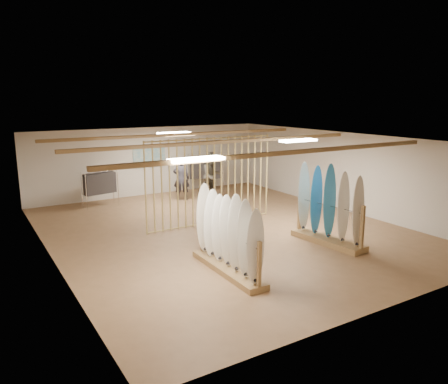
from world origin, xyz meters
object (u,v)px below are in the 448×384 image
rack_right (329,218)px  shopper_b (212,173)px  rack_left (228,246)px  clothing_rack_a (100,183)px  shopper_a (181,175)px  clothing_rack_b (206,168)px

rack_right → shopper_b: rack_right is taller
rack_left → shopper_b: size_ratio=1.25×
clothing_rack_a → shopper_a: bearing=-22.4°
rack_left → shopper_a: shopper_a is taller
clothing_rack_b → rack_right: bearing=-68.6°
clothing_rack_b → shopper_b: (-0.49, -1.41, 0.04)m
rack_left → shopper_b: (3.44, 6.74, 0.43)m
rack_left → shopper_b: 7.58m
rack_left → clothing_rack_b: rack_left is taller
shopper_b → clothing_rack_a: bearing=169.9°
rack_right → shopper_a: rack_right is taller
rack_left → clothing_rack_a: 7.80m
clothing_rack_a → clothing_rack_b: bearing=-7.1°
clothing_rack_a → clothing_rack_b: clothing_rack_b is taller
clothing_rack_b → shopper_a: (-1.63, -0.95, -0.05)m
clothing_rack_b → clothing_rack_a: bearing=-150.6°
rack_right → shopper_a: 7.01m
shopper_b → rack_left: bearing=-113.5°
shopper_a → shopper_b: (1.14, -0.45, 0.08)m
rack_right → shopper_a: bearing=93.6°
rack_left → shopper_a: 7.56m
clothing_rack_a → rack_left: bearing=-96.2°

